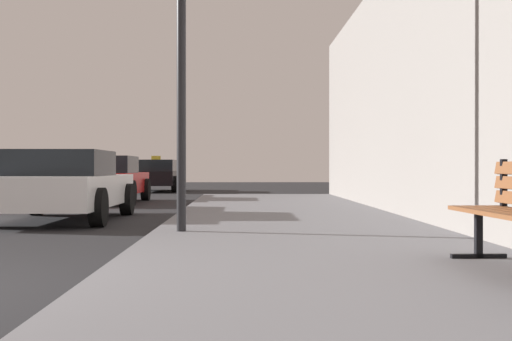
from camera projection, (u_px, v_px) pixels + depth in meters
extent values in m
cube|color=slate|center=(355.00, 286.00, 5.18)|extent=(4.00, 32.00, 0.15)
cube|color=brown|center=(493.00, 214.00, 5.38)|extent=(0.16, 1.85, 0.04)
cube|color=brown|center=(509.00, 214.00, 5.39)|extent=(0.16, 1.85, 0.04)
cube|color=black|center=(478.00, 233.00, 6.20)|extent=(0.06, 0.06, 0.45)
cube|color=black|center=(478.00, 256.00, 6.20)|extent=(0.50, 0.08, 0.04)
cube|color=black|center=(504.00, 184.00, 6.21)|extent=(0.05, 0.05, 0.44)
cylinder|color=black|center=(181.00, 73.00, 8.81)|extent=(0.12, 0.12, 4.03)
cube|color=white|center=(64.00, 191.00, 12.53)|extent=(1.82, 4.39, 0.55)
cube|color=black|center=(61.00, 163.00, 12.31)|extent=(1.60, 1.97, 0.45)
cylinder|color=black|center=(37.00, 199.00, 13.91)|extent=(0.22, 0.64, 0.64)
cylinder|color=black|center=(127.00, 199.00, 13.95)|extent=(0.22, 0.64, 0.64)
cylinder|color=black|center=(98.00, 207.00, 11.15)|extent=(0.22, 0.64, 0.64)
cube|color=red|center=(105.00, 183.00, 18.70)|extent=(1.83, 4.25, 0.55)
cube|color=black|center=(103.00, 164.00, 18.49)|extent=(1.61, 1.91, 0.45)
cylinder|color=black|center=(83.00, 190.00, 20.04)|extent=(0.22, 0.64, 0.64)
cylinder|color=black|center=(146.00, 190.00, 20.08)|extent=(0.22, 0.64, 0.64)
cylinder|color=black|center=(58.00, 193.00, 17.32)|extent=(0.22, 0.64, 0.64)
cylinder|color=black|center=(131.00, 193.00, 17.36)|extent=(0.22, 0.64, 0.64)
cube|color=black|center=(157.00, 178.00, 27.84)|extent=(1.72, 4.40, 0.55)
cube|color=black|center=(156.00, 165.00, 27.62)|extent=(1.52, 1.98, 0.45)
cube|color=yellow|center=(156.00, 158.00, 27.62)|extent=(0.36, 0.14, 0.16)
cylinder|color=black|center=(140.00, 183.00, 29.23)|extent=(0.22, 0.64, 0.64)
cylinder|color=black|center=(181.00, 183.00, 29.27)|extent=(0.22, 0.64, 0.64)
cylinder|color=black|center=(130.00, 184.00, 26.42)|extent=(0.22, 0.64, 0.64)
cylinder|color=black|center=(175.00, 184.00, 26.45)|extent=(0.22, 0.64, 0.64)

